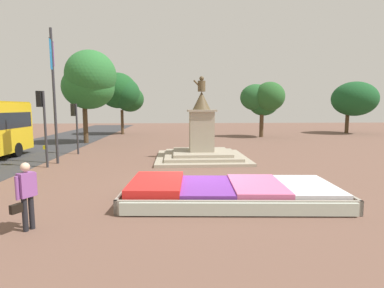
{
  "coord_description": "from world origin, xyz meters",
  "views": [
    {
      "loc": [
        -0.83,
        -11.26,
        3.09
      ],
      "look_at": [
        -0.08,
        2.04,
        1.46
      ],
      "focal_mm": 28.0,
      "sensor_mm": 36.0,
      "label": 1
    }
  ],
  "objects_px": {
    "traffic_light_far_corner": "(75,119)",
    "banner_pole": "(54,91)",
    "statue_monument": "(201,143)",
    "traffic_light_mid_block": "(43,115)",
    "flower_planter": "(229,192)",
    "pedestrian_with_handbag": "(26,192)"
  },
  "relations": [
    {
      "from": "banner_pole",
      "to": "pedestrian_with_handbag",
      "type": "distance_m",
      "value": 10.12
    },
    {
      "from": "pedestrian_with_handbag",
      "to": "flower_planter",
      "type": "bearing_deg",
      "value": 21.14
    },
    {
      "from": "statue_monument",
      "to": "traffic_light_far_corner",
      "type": "distance_m",
      "value": 8.59
    },
    {
      "from": "statue_monument",
      "to": "traffic_light_far_corner",
      "type": "bearing_deg",
      "value": 163.69
    },
    {
      "from": "traffic_light_mid_block",
      "to": "pedestrian_with_handbag",
      "type": "xyz_separation_m",
      "value": [
        3.0,
        -8.18,
        -1.7
      ]
    },
    {
      "from": "traffic_light_mid_block",
      "to": "traffic_light_far_corner",
      "type": "bearing_deg",
      "value": 88.05
    },
    {
      "from": "flower_planter",
      "to": "traffic_light_mid_block",
      "type": "bearing_deg",
      "value": 144.56
    },
    {
      "from": "traffic_light_far_corner",
      "to": "banner_pole",
      "type": "relative_size",
      "value": 0.46
    },
    {
      "from": "statue_monument",
      "to": "banner_pole",
      "type": "xyz_separation_m",
      "value": [
        -8.08,
        -1.0,
        3.0
      ]
    },
    {
      "from": "traffic_light_mid_block",
      "to": "traffic_light_far_corner",
      "type": "xyz_separation_m",
      "value": [
        0.15,
        4.47,
        -0.34
      ]
    },
    {
      "from": "traffic_light_mid_block",
      "to": "banner_pole",
      "type": "relative_size",
      "value": 0.54
    },
    {
      "from": "flower_planter",
      "to": "traffic_light_far_corner",
      "type": "relative_size",
      "value": 2.19
    },
    {
      "from": "statue_monument",
      "to": "pedestrian_with_handbag",
      "type": "bearing_deg",
      "value": -117.27
    },
    {
      "from": "statue_monument",
      "to": "traffic_light_mid_block",
      "type": "distance_m",
      "value": 8.72
    },
    {
      "from": "statue_monument",
      "to": "pedestrian_with_handbag",
      "type": "xyz_separation_m",
      "value": [
        -5.29,
        -10.26,
        0.02
      ]
    },
    {
      "from": "flower_planter",
      "to": "statue_monument",
      "type": "distance_m",
      "value": 8.17
    },
    {
      "from": "traffic_light_mid_block",
      "to": "statue_monument",
      "type": "bearing_deg",
      "value": 14.14
    },
    {
      "from": "statue_monument",
      "to": "traffic_light_mid_block",
      "type": "relative_size",
      "value": 1.36
    },
    {
      "from": "traffic_light_far_corner",
      "to": "banner_pole",
      "type": "bearing_deg",
      "value": -89.08
    },
    {
      "from": "traffic_light_far_corner",
      "to": "pedestrian_with_handbag",
      "type": "height_order",
      "value": "traffic_light_far_corner"
    },
    {
      "from": "statue_monument",
      "to": "traffic_light_mid_block",
      "type": "height_order",
      "value": "statue_monument"
    },
    {
      "from": "traffic_light_far_corner",
      "to": "banner_pole",
      "type": "distance_m",
      "value": 3.75
    }
  ]
}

